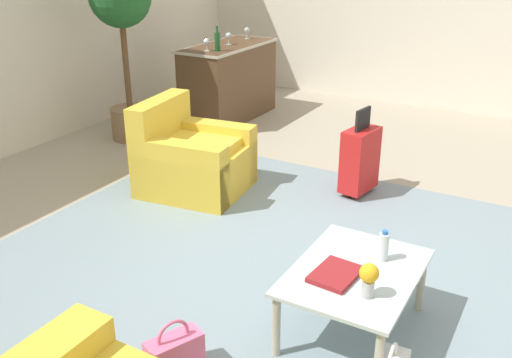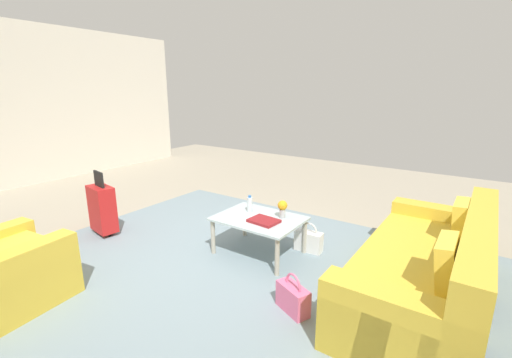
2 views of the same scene
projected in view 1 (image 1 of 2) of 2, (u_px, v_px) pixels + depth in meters
The scene contains 15 objects.
ground_plane at pixel (306, 278), 4.14m from camera, with size 12.00×12.00×0.00m, color #A89E89.
area_rug at pixel (240, 313), 3.75m from camera, with size 5.20×4.40×0.01m, color gray.
armchair at pixel (189, 161), 5.50m from camera, with size 0.97×1.04×0.88m.
coffee_table at pixel (355, 278), 3.44m from camera, with size 0.97×0.71×0.44m.
water_bottle at pixel (384, 246), 3.50m from camera, with size 0.06×0.06×0.20m.
coffee_table_book at pixel (336, 274), 3.35m from camera, with size 0.31×0.24×0.03m, color maroon.
flower_vase at pixel (369, 277), 3.13m from camera, with size 0.11×0.11×0.21m.
bar_console at pixel (229, 81), 7.60m from camera, with size 1.52×0.67×1.00m.
wine_glass_leftmost at pixel (207, 42), 6.95m from camera, with size 0.08×0.08×0.15m.
wine_glass_left_of_centre at pixel (229, 36), 7.37m from camera, with size 0.08×0.08×0.15m.
wine_glass_right_of_centre at pixel (247, 31), 7.79m from camera, with size 0.08×0.08×0.15m.
wine_bottle_green at pixel (217, 41), 6.96m from camera, with size 0.07×0.07×0.30m.
suitcase_red at pixel (360, 159), 5.37m from camera, with size 0.43×0.28×0.85m.
handbag_pink at pixel (175, 354), 3.20m from camera, with size 0.35×0.26×0.36m.
potted_ficus at pixel (122, 23), 6.50m from camera, with size 0.71×0.71×2.03m.
Camera 1 is at (-3.24, -1.43, 2.29)m, focal length 40.00 mm.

